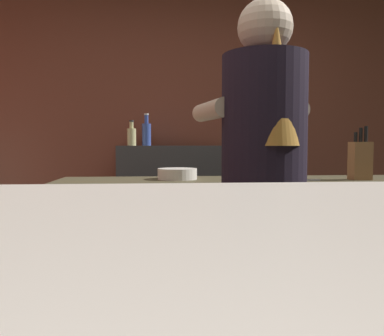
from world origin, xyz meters
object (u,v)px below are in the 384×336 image
at_px(mixing_bowl, 177,174).
at_px(chefs_knife, 296,180).
at_px(bartender, 264,178).
at_px(bottle_vinegar, 132,136).
at_px(knife_block, 360,160).
at_px(bottle_hot_sauce, 146,133).

relative_size(mixing_bowl, chefs_knife, 0.88).
bearing_deg(mixing_bowl, bartender, -59.22).
bearing_deg(bottle_vinegar, mixing_bowl, -73.94).
height_order(knife_block, chefs_knife, knife_block).
bearing_deg(bottle_hot_sauce, mixing_bowl, -80.37).
height_order(knife_block, mixing_bowl, knife_block).
distance_m(mixing_bowl, bottle_hot_sauce, 1.26).
distance_m(knife_block, mixing_bowl, 0.97).
relative_size(knife_block, bottle_vinegar, 1.37).
distance_m(chefs_knife, bottle_hot_sauce, 1.61).
relative_size(mixing_bowl, bottle_vinegar, 1.02).
height_order(bartender, bottle_hot_sauce, bartender).
height_order(chefs_knife, bottle_vinegar, bottle_vinegar).
distance_m(bottle_vinegar, bottle_hot_sauce, 0.15).
bearing_deg(bottle_hot_sauce, bartender, -73.20).
distance_m(chefs_knife, bottle_vinegar, 1.60).
bearing_deg(knife_block, bartender, -145.20).
relative_size(mixing_bowl, bottle_hot_sauce, 0.79).
bearing_deg(mixing_bowl, knife_block, -6.40).
distance_m(knife_block, chefs_knife, 0.37).
height_order(knife_block, bottle_vinegar, bottle_vinegar).
bearing_deg(chefs_knife, bottle_hot_sauce, 120.50).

